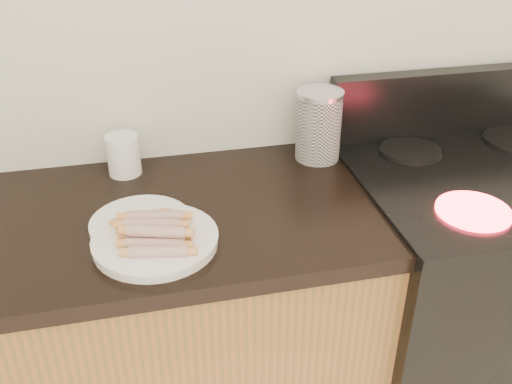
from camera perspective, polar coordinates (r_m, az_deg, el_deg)
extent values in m
cube|color=silver|center=(1.57, -6.72, 17.09)|extent=(4.00, 0.04, 2.60)
cube|color=black|center=(1.94, 20.11, -10.25)|extent=(0.76, 0.65, 0.90)
cube|color=black|center=(1.70, 22.79, 1.62)|extent=(0.76, 0.65, 0.01)
cube|color=black|center=(1.87, 18.74, 8.55)|extent=(0.76, 0.06, 0.20)
cylinder|color=#FF1E2D|center=(1.48, 20.92, -1.77)|extent=(0.18, 0.18, 0.01)
cylinder|color=black|center=(1.73, 15.20, 4.02)|extent=(0.18, 0.18, 0.01)
cylinder|color=silver|center=(1.31, -10.00, -4.90)|extent=(0.34, 0.34, 0.02)
cylinder|color=white|center=(1.38, -11.45, -3.10)|extent=(0.27, 0.27, 0.02)
cylinder|color=maroon|center=(1.24, -9.86, -5.93)|extent=(0.13, 0.06, 0.03)
cylinder|color=maroon|center=(1.26, -9.95, -5.16)|extent=(0.13, 0.06, 0.03)
cylinder|color=maroon|center=(1.28, -10.05, -4.43)|extent=(0.13, 0.06, 0.03)
cylinder|color=maroon|center=(1.31, -10.14, -3.71)|extent=(0.13, 0.06, 0.03)
cylinder|color=maroon|center=(1.33, -10.22, -3.03)|extent=(0.13, 0.06, 0.03)
cylinder|color=maroon|center=(1.36, -10.31, -2.37)|extent=(0.13, 0.06, 0.03)
cylinder|color=maroon|center=(1.26, -10.09, -3.93)|extent=(0.13, 0.06, 0.03)
cylinder|color=maroon|center=(1.28, -10.18, -3.22)|extent=(0.13, 0.06, 0.03)
cylinder|color=maroon|center=(1.31, -10.27, -2.53)|extent=(0.13, 0.06, 0.03)
cylinder|color=#DA7148|center=(1.37, -11.52, -2.46)|extent=(0.13, 0.04, 0.02)
cylinder|color=white|center=(1.64, 6.27, 6.43)|extent=(0.13, 0.13, 0.19)
cylinder|color=silver|center=(1.60, 6.47, 9.77)|extent=(0.13, 0.13, 0.01)
cylinder|color=silver|center=(1.60, -13.11, 3.64)|extent=(0.09, 0.09, 0.11)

